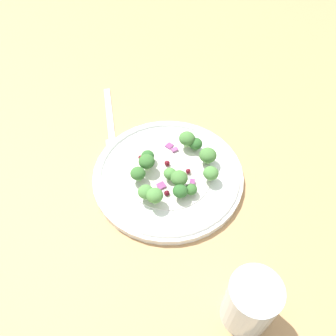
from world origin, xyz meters
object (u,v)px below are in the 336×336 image
at_px(plate, 168,175).
at_px(broccoli_floret_0, 180,191).
at_px(water_glass, 250,303).
at_px(broccoli_floret_2, 187,139).
at_px(broccoli_floret_1, 138,174).
at_px(fork, 110,123).

height_order(plate, broccoli_floret_0, broccoli_floret_0).
bearing_deg(water_glass, broccoli_floret_2, 85.22).
relative_size(broccoli_floret_1, water_glass, 0.28).
relative_size(plate, broccoli_floret_1, 10.08).
xyz_separation_m(fork, water_glass, (0.09, -0.41, 0.04)).
bearing_deg(broccoli_floret_2, water_glass, -94.78).
xyz_separation_m(plate, broccoli_floret_1, (-0.05, -0.00, 0.02)).
bearing_deg(fork, broccoli_floret_2, -44.71).
relative_size(plate, fork, 1.38).
bearing_deg(broccoli_floret_0, plate, 93.17).
relative_size(broccoli_floret_2, water_glass, 0.32).
distance_m(plate, broccoli_floret_1, 0.06).
bearing_deg(broccoli_floret_1, broccoli_floret_0, -44.02).
relative_size(broccoli_floret_0, broccoli_floret_2, 0.85).
relative_size(broccoli_floret_2, fork, 0.16).
height_order(broccoli_floret_2, water_glass, water_glass).
bearing_deg(broccoli_floret_0, water_glass, -83.27).
distance_m(broccoli_floret_2, water_glass, 0.30).
distance_m(plate, broccoli_floret_0, 0.06).
bearing_deg(broccoli_floret_1, fork, 95.08).
relative_size(plate, broccoli_floret_2, 8.87).
bearing_deg(broccoli_floret_2, broccoli_floret_0, -115.50).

